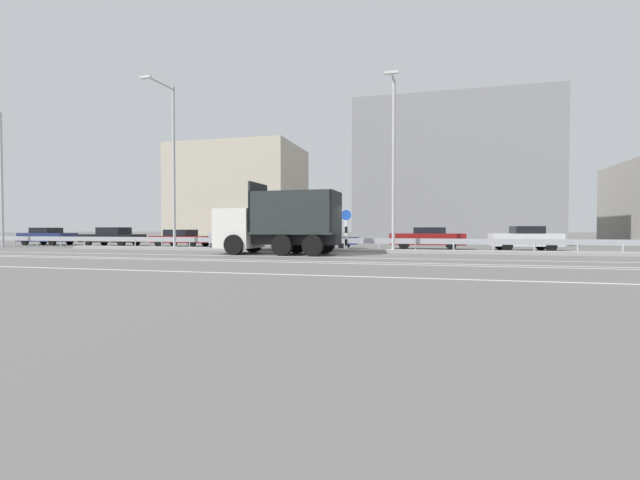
{
  "coord_description": "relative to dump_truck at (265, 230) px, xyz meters",
  "views": [
    {
      "loc": [
        3.94,
        -22.59,
        1.33
      ],
      "look_at": [
        -1.89,
        0.07,
        0.72
      ],
      "focal_mm": 24.0,
      "sensor_mm": 36.0,
      "label": 1
    }
  ],
  "objects": [
    {
      "name": "lane_strip_2",
      "position": [
        0.78,
        -5.1,
        -1.29
      ],
      "size": [
        69.98,
        0.16,
        0.01
      ],
      "primitive_type": "cube",
      "color": "silver",
      "rests_on": "ground_plane"
    },
    {
      "name": "parked_car_1",
      "position": [
        -15.54,
        7.08,
        -0.56
      ],
      "size": [
        4.87,
        1.89,
        1.46
      ],
      "rotation": [
        0.0,
        0.0,
        1.57
      ],
      "color": "black",
      "rests_on": "ground_plane"
    },
    {
      "name": "street_lamp_2",
      "position": [
        6.53,
        2.64,
        3.95
      ],
      "size": [
        0.7,
        1.9,
        9.56
      ],
      "color": "#ADADB2",
      "rests_on": "ground_plane"
    },
    {
      "name": "lane_strip_1",
      "position": [
        0.78,
        -4.32,
        -1.29
      ],
      "size": [
        69.98,
        0.16,
        0.01
      ],
      "primitive_type": "cube",
      "color": "silver",
      "rests_on": "ground_plane"
    },
    {
      "name": "lane_strip_3",
      "position": [
        0.78,
        -9.44,
        -1.29
      ],
      "size": [
        69.98,
        0.16,
        0.01
      ],
      "primitive_type": "cube",
      "color": "silver",
      "rests_on": "ground_plane"
    },
    {
      "name": "street_lamp_1",
      "position": [
        -7.48,
        2.92,
        4.47
      ],
      "size": [
        0.71,
        2.75,
        10.41
      ],
      "color": "#ADADB2",
      "rests_on": "ground_plane"
    },
    {
      "name": "parked_car_4",
      "position": [
        1.46,
        7.04,
        -0.64
      ],
      "size": [
        4.87,
        2.23,
        1.24
      ],
      "rotation": [
        0.0,
        0.0,
        1.63
      ],
      "color": "navy",
      "rests_on": "ground_plane"
    },
    {
      "name": "lane_strip_0",
      "position": [
        0.78,
        -1.81,
        -1.29
      ],
      "size": [
        69.98,
        0.16,
        0.01
      ],
      "primitive_type": "cube",
      "color": "silver",
      "rests_on": "ground_plane"
    },
    {
      "name": "parked_car_5",
      "position": [
        8.35,
        7.5,
        -0.54
      ],
      "size": [
        4.75,
        1.8,
        1.43
      ],
      "rotation": [
        0.0,
        0.0,
        1.56
      ],
      "color": "maroon",
      "rests_on": "ground_plane"
    },
    {
      "name": "median_guardrail",
      "position": [
        4.55,
        4.15,
        -0.72
      ],
      "size": [
        69.98,
        0.09,
        0.78
      ],
      "color": "#9EA0A5",
      "rests_on": "ground_plane"
    },
    {
      "name": "background_building_1",
      "position": [
        10.38,
        21.36,
        5.1
      ],
      "size": [
        17.08,
        11.18,
        12.78
      ],
      "primitive_type": "cube",
      "color": "gray",
      "rests_on": "ground_plane"
    },
    {
      "name": "median_island",
      "position": [
        4.55,
        2.92,
        -1.2
      ],
      "size": [
        38.49,
        1.1,
        0.18
      ],
      "primitive_type": "cube",
      "color": "gray",
      "rests_on": "ground_plane"
    },
    {
      "name": "background_building_0",
      "position": [
        -13.04,
        24.79,
        4.11
      ],
      "size": [
        13.8,
        10.24,
        10.79
      ],
      "primitive_type": "cube",
      "color": "#B7AD99",
      "rests_on": "ground_plane"
    },
    {
      "name": "parked_car_3",
      "position": [
        -4.73,
        6.99,
        -0.51
      ],
      "size": [
        3.88,
        2.09,
        1.56
      ],
      "rotation": [
        0.0,
        0.0,
        1.54
      ],
      "color": "#A3A3A8",
      "rests_on": "ground_plane"
    },
    {
      "name": "ground_plane",
      "position": [
        4.55,
        1.38,
        -1.29
      ],
      "size": [
        320.0,
        320.0,
        0.0
      ],
      "primitive_type": "plane",
      "color": "#605E5B"
    },
    {
      "name": "median_road_sign",
      "position": [
        3.83,
        2.92,
        -0.03
      ],
      "size": [
        0.66,
        0.16,
        2.46
      ],
      "color": "white",
      "rests_on": "ground_plane"
    },
    {
      "name": "parked_car_2",
      "position": [
        -9.68,
        7.44,
        -0.63
      ],
      "size": [
        4.66,
        2.14,
        1.28
      ],
      "rotation": [
        0.0,
        0.0,
        -1.61
      ],
      "color": "maroon",
      "rests_on": "ground_plane"
    },
    {
      "name": "dump_truck",
      "position": [
        0.0,
        0.0,
        0.0
      ],
      "size": [
        6.62,
        2.77,
        3.76
      ],
      "rotation": [
        0.0,
        0.0,
        1.55
      ],
      "color": "silver",
      "rests_on": "ground_plane"
    },
    {
      "name": "parked_car_0",
      "position": [
        -22.23,
        7.42,
        -0.55
      ],
      "size": [
        4.36,
        2.04,
        1.44
      ],
      "rotation": [
        0.0,
        0.0,
        -1.55
      ],
      "color": "navy",
      "rests_on": "ground_plane"
    },
    {
      "name": "street_lamp_0",
      "position": [
        -21.47,
        2.87,
        4.0
      ],
      "size": [
        0.71,
        1.83,
        9.7
      ],
      "color": "#ADADB2",
      "rests_on": "ground_plane"
    },
    {
      "name": "parked_car_6",
      "position": [
        14.09,
        7.01,
        -0.52
      ],
      "size": [
        4.01,
        2.25,
        1.5
      ],
      "rotation": [
        0.0,
        0.0,
        1.64
      ],
      "color": "silver",
      "rests_on": "ground_plane"
    }
  ]
}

